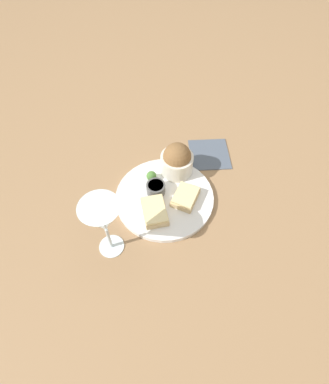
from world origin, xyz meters
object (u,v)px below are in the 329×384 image
(cheese_toast_near, at_px, (155,211))
(wine_glass, at_px, (103,220))
(salad_bowl, at_px, (177,160))
(cheese_toast_far, at_px, (185,197))
(sauce_ramekin, at_px, (156,188))
(napkin, at_px, (209,154))

(cheese_toast_near, bearing_deg, wine_glass, -47.41)
(salad_bowl, xyz_separation_m, cheese_toast_far, (0.11, 0.03, -0.03))
(salad_bowl, height_order, cheese_toast_far, salad_bowl)
(salad_bowl, relative_size, cheese_toast_far, 1.07)
(sauce_ramekin, xyz_separation_m, napkin, (-0.17, 0.16, -0.03))
(cheese_toast_far, relative_size, napkin, 0.67)
(sauce_ramekin, xyz_separation_m, cheese_toast_far, (0.02, 0.08, -0.01))
(cheese_toast_near, xyz_separation_m, wine_glass, (0.10, -0.11, 0.11))
(cheese_toast_near, height_order, cheese_toast_far, same)
(cheese_toast_far, bearing_deg, wine_glass, -51.75)
(salad_bowl, distance_m, cheese_toast_near, 0.17)
(salad_bowl, height_order, wine_glass, wine_glass)
(cheese_toast_near, distance_m, cheese_toast_far, 0.10)
(cheese_toast_near, distance_m, wine_glass, 0.18)
(sauce_ramekin, height_order, napkin, sauce_ramekin)
(wine_glass, xyz_separation_m, napkin, (-0.34, 0.27, -0.13))
(cheese_toast_far, bearing_deg, napkin, 158.01)
(sauce_ramekin, height_order, cheese_toast_near, sauce_ramekin)
(wine_glass, relative_size, napkin, 1.33)
(cheese_toast_far, relative_size, wine_glass, 0.51)
(sauce_ramekin, xyz_separation_m, wine_glass, (0.17, -0.10, 0.11))
(sauce_ramekin, bearing_deg, salad_bowl, 145.66)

